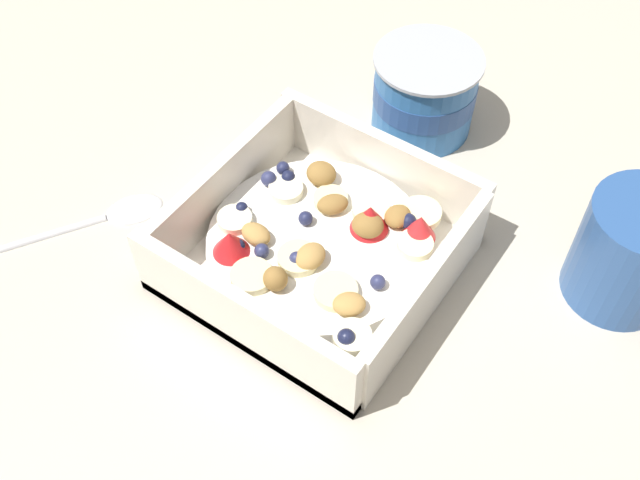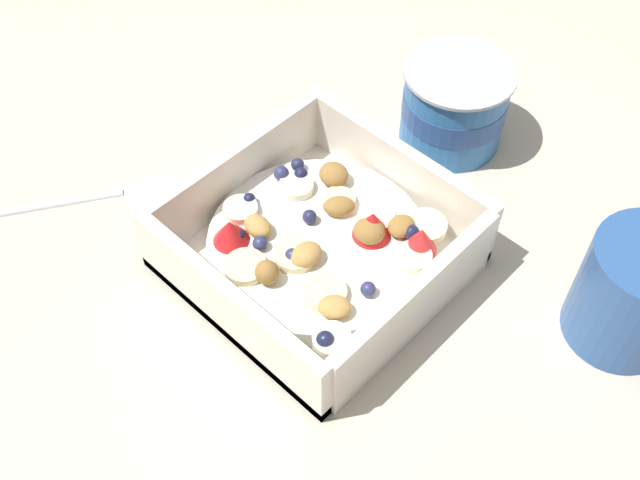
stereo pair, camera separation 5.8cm
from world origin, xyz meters
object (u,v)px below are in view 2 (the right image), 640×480
object	(u,v)px
fruit_bowl	(321,247)
coffee_mug	(636,296)
yogurt_cup	(454,105)
spoon	(119,190)

from	to	relation	value
fruit_bowl	coffee_mug	size ratio (longest dim) A/B	1.77
fruit_bowl	yogurt_cup	xyz separation A→B (m)	(-0.02, 0.18, 0.02)
fruit_bowl	spoon	size ratio (longest dim) A/B	1.23
spoon	coffee_mug	distance (m)	0.41
coffee_mug	yogurt_cup	bearing A→B (deg)	160.82
spoon	yogurt_cup	distance (m)	0.30
fruit_bowl	yogurt_cup	size ratio (longest dim) A/B	2.04
coffee_mug	fruit_bowl	bearing A→B (deg)	-151.76
yogurt_cup	fruit_bowl	bearing A→B (deg)	-85.28
fruit_bowl	spoon	world-z (taller)	fruit_bowl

